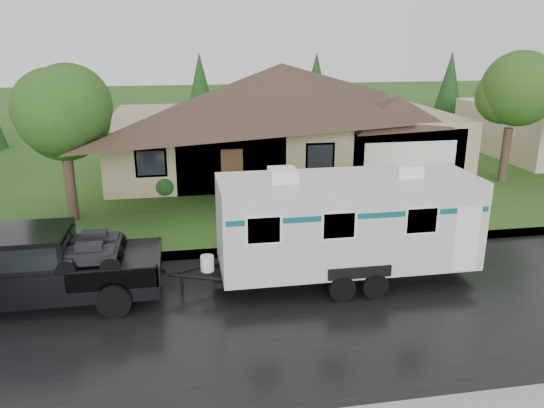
{
  "coord_description": "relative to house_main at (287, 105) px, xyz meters",
  "views": [
    {
      "loc": [
        -3.5,
        -14.5,
        7.09
      ],
      "look_at": [
        -0.61,
        2.0,
        1.79
      ],
      "focal_mm": 35.0,
      "sensor_mm": 36.0,
      "label": 1
    }
  ],
  "objects": [
    {
      "name": "ground",
      "position": [
        -2.29,
        -13.84,
        -3.59
      ],
      "size": [
        140.0,
        140.0,
        0.0
      ],
      "primitive_type": "plane",
      "color": "#284F18",
      "rests_on": "ground"
    },
    {
      "name": "road",
      "position": [
        -2.29,
        -15.84,
        -3.59
      ],
      "size": [
        140.0,
        8.0,
        0.01
      ],
      "primitive_type": "cube",
      "color": "black",
      "rests_on": "ground"
    },
    {
      "name": "curb",
      "position": [
        -2.29,
        -11.59,
        -3.52
      ],
      "size": [
        140.0,
        0.5,
        0.15
      ],
      "primitive_type": "cube",
      "color": "gray",
      "rests_on": "ground"
    },
    {
      "name": "lawn",
      "position": [
        -2.29,
        1.16,
        -3.52
      ],
      "size": [
        140.0,
        26.0,
        0.15
      ],
      "primitive_type": "cube",
      "color": "#284F18",
      "rests_on": "ground"
    },
    {
      "name": "house_main",
      "position": [
        0.0,
        0.0,
        0.0
      ],
      "size": [
        19.44,
        10.8,
        6.9
      ],
      "color": "#988C67",
      "rests_on": "lawn"
    },
    {
      "name": "tree_left_green",
      "position": [
        -10.11,
        -7.38,
        0.7
      ],
      "size": [
        3.61,
        3.61,
        5.98
      ],
      "color": "#382B1E",
      "rests_on": "lawn"
    },
    {
      "name": "tree_right_green",
      "position": [
        10.06,
        -4.92,
        0.81
      ],
      "size": [
        3.71,
        3.71,
        6.13
      ],
      "color": "#382B1E",
      "rests_on": "lawn"
    },
    {
      "name": "shrub_row",
      "position": [
        -0.29,
        -4.54,
        -2.94
      ],
      "size": [
        13.6,
        1.0,
        1.0
      ],
      "color": "#143814",
      "rests_on": "lawn"
    },
    {
      "name": "pickup_truck",
      "position": [
        -9.89,
        -14.2,
        -2.44
      ],
      "size": [
        6.45,
        2.45,
        2.15
      ],
      "color": "black",
      "rests_on": "ground"
    },
    {
      "name": "travel_trailer",
      "position": [
        -1.07,
        -14.2,
        -1.7
      ],
      "size": [
        7.96,
        2.8,
        3.57
      ],
      "color": "beige",
      "rests_on": "ground"
    }
  ]
}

